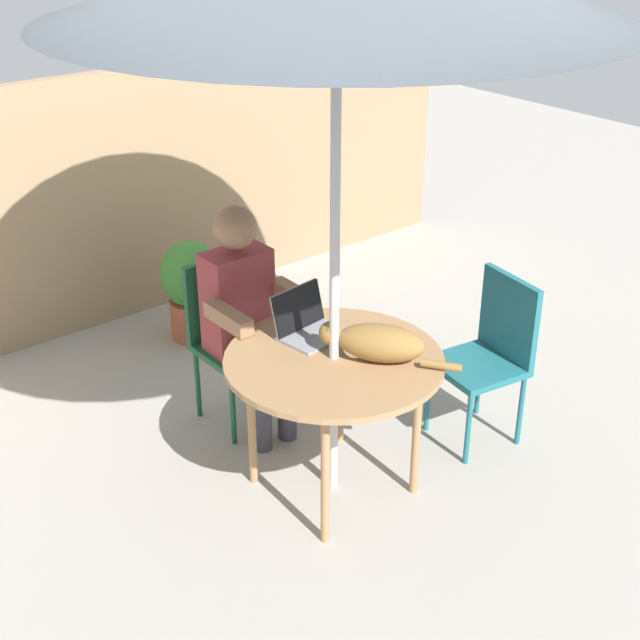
{
  "coord_description": "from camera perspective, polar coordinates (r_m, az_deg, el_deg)",
  "views": [
    {
      "loc": [
        -2.23,
        -2.65,
        2.7
      ],
      "look_at": [
        0.0,
        0.1,
        0.87
      ],
      "focal_mm": 49.59,
      "sensor_mm": 36.0,
      "label": 1
    }
  ],
  "objects": [
    {
      "name": "patio_table",
      "position": [
        4.02,
        0.9,
        -3.19
      ],
      "size": [
        1.0,
        1.0,
        0.72
      ],
      "color": "#9E754C",
      "rests_on": "ground"
    },
    {
      "name": "chair_occupied",
      "position": [
        4.69,
        -5.84,
        -0.52
      ],
      "size": [
        0.4,
        0.4,
        0.89
      ],
      "color": "#194C2D",
      "rests_on": "ground"
    },
    {
      "name": "fence_back",
      "position": [
        5.76,
        -14.14,
        7.28
      ],
      "size": [
        5.75,
        0.08,
        1.61
      ],
      "primitive_type": "cube",
      "color": "#937756",
      "rests_on": "ground"
    },
    {
      "name": "cat",
      "position": [
        3.94,
        3.56,
        -1.47
      ],
      "size": [
        0.41,
        0.56,
        0.17
      ],
      "color": "olive",
      "rests_on": "patio_table"
    },
    {
      "name": "ground_plane",
      "position": [
        4.39,
        0.84,
        -10.65
      ],
      "size": [
        14.0,
        14.0,
        0.0
      ],
      "primitive_type": "plane",
      "color": "gray"
    },
    {
      "name": "laptop",
      "position": [
        4.16,
        -0.93,
        -0.11
      ],
      "size": [
        0.33,
        0.29,
        0.21
      ],
      "color": "gray",
      "rests_on": "patio_table"
    },
    {
      "name": "potted_plant_near_fence",
      "position": [
        5.59,
        -8.27,
        2.19
      ],
      "size": [
        0.39,
        0.39,
        0.65
      ],
      "color": "#9E5138",
      "rests_on": "ground"
    },
    {
      "name": "person_seated",
      "position": [
        4.5,
        -4.82,
        0.67
      ],
      "size": [
        0.48,
        0.48,
        1.23
      ],
      "color": "maroon",
      "rests_on": "ground"
    },
    {
      "name": "chair_empty",
      "position": [
        4.58,
        11.03,
        -1.69
      ],
      "size": [
        0.46,
        0.46,
        0.89
      ],
      "color": "#1E606B",
      "rests_on": "ground"
    }
  ]
}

